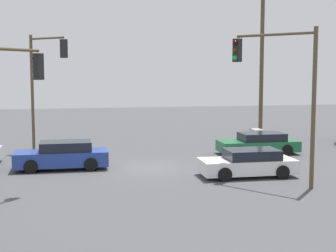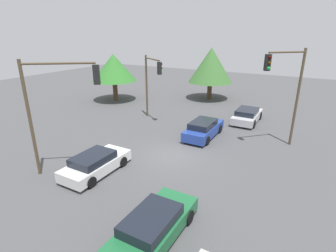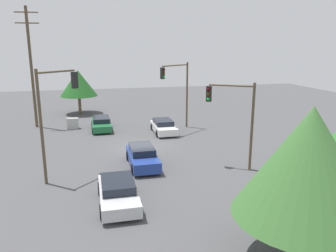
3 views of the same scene
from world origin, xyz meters
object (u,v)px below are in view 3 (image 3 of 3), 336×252
Objects in this scene: sedan_green at (101,123)px; sedan_white at (163,126)px; sedan_blue at (142,156)px; traffic_signal_main at (234,110)px; traffic_signal_cross at (54,106)px; traffic_signal_aux at (178,85)px; electrical_cabinet at (73,123)px; sedan_silver at (118,192)px.

sedan_white is at bearing 154.64° from sedan_green.
sedan_white is at bearing -111.96° from sedan_blue.
sedan_blue is at bearing 102.08° from sedan_green.
sedan_blue is 0.77× the size of traffic_signal_main.
traffic_signal_aux is (-10.56, -10.31, -0.11)m from traffic_signal_cross.
electrical_cabinet is (5.25, -12.17, -0.12)m from sedan_blue.
traffic_signal_cross is (8.90, 9.49, 4.06)m from sedan_white.
traffic_signal_main is (-2.54, 10.24, 3.41)m from sedan_white.
sedan_white is 0.66× the size of traffic_signal_aux.
sedan_silver is at bearing -96.86° from traffic_signal_cross.
sedan_blue is at bearing 17.37° from traffic_signal_main.
traffic_signal_cross is (3.08, 12.25, 4.07)m from sedan_green.
traffic_signal_aux reaches higher than sedan_blue.
sedan_green is 0.66× the size of traffic_signal_cross.
sedan_green is at bearing -23.38° from traffic_signal_main.
traffic_signal_main is at bearing 122.76° from sedan_green.
traffic_signal_main is 11.49m from traffic_signal_cross.
traffic_signal_cross is at bearing 10.48° from sedan_blue.
sedan_silver is at bearing 68.09° from sedan_white.
sedan_silver reaches higher than sedan_green.
traffic_signal_aux reaches higher than electrical_cabinet.
sedan_white is at bearing -42.20° from traffic_signal_main.
traffic_signal_aux is (-7.23, -14.68, 3.92)m from sedan_silver.
electrical_cabinet is at bearing 44.87° from traffic_signal_cross.
traffic_signal_aux is at bearing 164.44° from electrical_cabinet.
sedan_silver is at bearing 100.00° from electrical_cabinet.
electrical_cabinet is (2.85, -0.94, -0.06)m from sedan_green.
traffic_signal_cross is (3.33, -4.37, 4.04)m from sedan_silver.
traffic_signal_main is at bearing -47.88° from traffic_signal_cross.
sedan_blue is 1.02× the size of sedan_silver.
sedan_green is (2.41, -11.23, -0.07)m from sedan_blue.
sedan_silver is 0.97× the size of sedan_green.
sedan_green is 3.00m from electrical_cabinet.
sedan_blue is 7.06m from traffic_signal_main.
traffic_signal_aux is at bearing -153.65° from sedan_white.
sedan_blue is 13.26m from electrical_cabinet.
traffic_signal_aux is 5.97× the size of electrical_cabinet.
electrical_cabinet is at bearing -17.32° from traffic_signal_main.
sedan_blue is 0.99× the size of sedan_green.
sedan_green is 0.69× the size of traffic_signal_aux.
sedan_white is 14.94m from sedan_silver.
sedan_blue is 6.86m from traffic_signal_cross.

